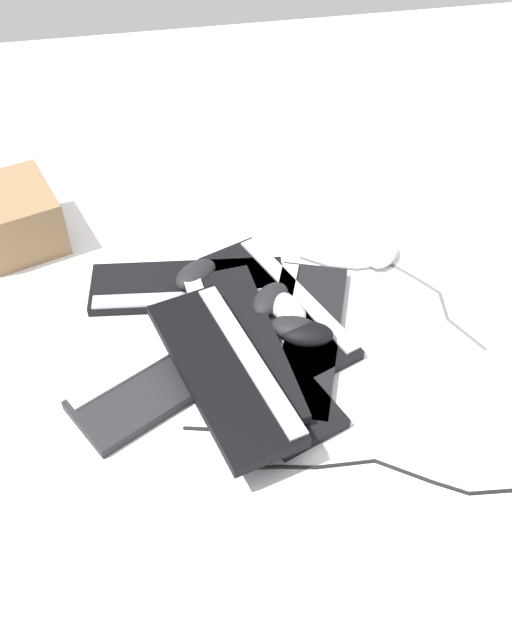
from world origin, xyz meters
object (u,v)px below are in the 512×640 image
Objects in this scene: keyboard_6 at (224,370)px; mouse_3 at (307,334)px; mouse_2 at (286,308)px; mouse_0 at (382,253)px; keyboard_3 at (188,287)px; mouse_5 at (196,274)px; keyboard_0 at (255,366)px; keyboard_4 at (175,372)px; mouse_1 at (270,299)px; cardboard_box at (14,217)px; keyboard_5 at (240,345)px; keyboard_2 at (277,305)px; keyboard_1 at (302,337)px; mouse_4 at (297,329)px.

mouse_3 is at bearing 114.83° from keyboard_6.
mouse_0 is at bearing -85.45° from mouse_2.
mouse_5 is (0.00, 0.02, 0.04)m from keyboard_3.
mouse_0 is (-0.28, 0.36, 0.01)m from keyboard_0.
keyboard_0 is 0.46m from mouse_0.
keyboard_3 is at bearing 167.57° from keyboard_4.
cardboard_box reaches higher than mouse_1.
mouse_1 is at bearing 56.59° from keyboard_3.
cardboard_box is (-0.25, -0.39, 0.06)m from keyboard_3.
mouse_0 is 0.32m from mouse_2.
keyboard_6 is 0.55m from mouse_0.
mouse_1 is at bearing 142.56° from keyboard_5.
cardboard_box is at bearing 155.92° from mouse_3.
mouse_1 is (0.02, -0.02, 0.04)m from keyboard_2.
mouse_3 is (-0.09, 0.19, -0.02)m from keyboard_6.
keyboard_2 is at bearing 58.55° from cardboard_box.
mouse_2 is (-0.06, -0.02, 0.04)m from keyboard_1.
mouse_5 reaches higher than keyboard_0.
keyboard_2 is 4.22× the size of mouse_2.
mouse_3 is at bearing 51.75° from cardboard_box.
keyboard_2 is 4.22× the size of mouse_1.
keyboard_3 is 0.98× the size of keyboard_6.
keyboard_4 is at bearing 156.14° from mouse_0.
mouse_3 is at bearing 94.45° from keyboard_4.
keyboard_2 is 0.12m from mouse_4.
mouse_1 and mouse_2 have the same top height.
keyboard_2 is 4.22× the size of mouse_4.
keyboard_0 is at bearing 166.93° from mouse_0.
keyboard_2 is 0.68m from cardboard_box.
keyboard_0 is 4.22× the size of mouse_5.
cardboard_box is (-0.50, -0.33, 0.06)m from keyboard_4.
keyboard_6 is at bearing 36.77° from cardboard_box.
keyboard_6 is 4.22× the size of mouse_2.
keyboard_0 is 4.22× the size of mouse_1.
keyboard_2 is at bearing 153.85° from keyboard_0.
keyboard_5 is 4.12× the size of mouse_2.
mouse_2 reaches higher than keyboard_5.
keyboard_1 is 1.00× the size of keyboard_2.
mouse_4 is (-0.02, -0.02, 0.00)m from mouse_3.
mouse_1 is at bearing 129.71° from mouse_3.
cardboard_box is at bearing -136.28° from keyboard_0.
mouse_2 and mouse_5 have the same top height.
keyboard_6 is (0.22, -0.15, 0.06)m from keyboard_2.
keyboard_4 is 0.28m from mouse_3.
mouse_2 is 0.71m from cardboard_box.
keyboard_3 is at bearing 148.92° from mouse_3.
keyboard_1 is 4.22× the size of mouse_4.
keyboard_6 reaches higher than mouse_5.
mouse_2 is at bearing -54.13° from mouse_4.
mouse_4 is at bearing 92.56° from mouse_5.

